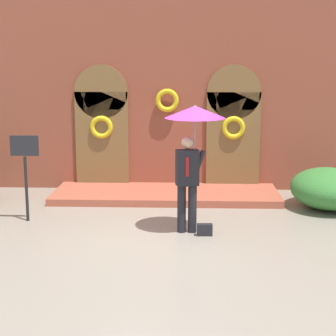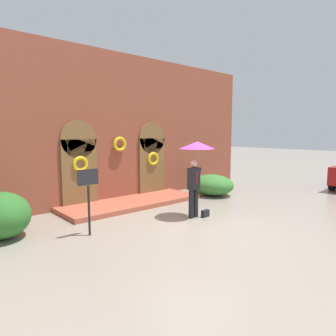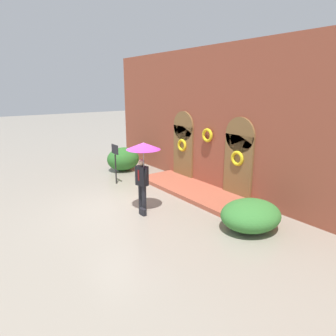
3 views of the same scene
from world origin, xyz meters
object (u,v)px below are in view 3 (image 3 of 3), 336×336
person_with_umbrella (143,156)px  shrub_left (123,159)px  shrub_right (251,215)px  sign_post (115,158)px  handbag (143,212)px

person_with_umbrella → shrub_left: (-5.04, 1.92, -1.33)m
shrub_left → shrub_right: size_ratio=0.87×
sign_post → shrub_left: 2.25m
person_with_umbrella → sign_post: bearing=169.2°
sign_post → shrub_right: 6.39m
person_with_umbrella → sign_post: size_ratio=1.37×
handbag → shrub_left: 5.70m
sign_post → handbag: bearing=-13.2°
shrub_left → shrub_right: 7.99m
handbag → sign_post: size_ratio=0.16×
shrub_left → shrub_right: shrub_left is taller
person_with_umbrella → handbag: size_ratio=8.44×
person_with_umbrella → shrub_right: (2.95, 1.84, -1.48)m
shrub_left → sign_post: bearing=-36.4°
shrub_right → shrub_left: bearing=179.5°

